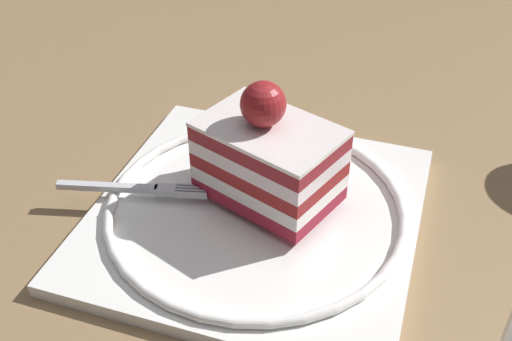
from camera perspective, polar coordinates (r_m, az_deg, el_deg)
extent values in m
plane|color=olive|center=(0.48, 3.83, -3.21)|extent=(2.40, 2.40, 0.00)
cube|color=white|center=(0.46, 0.00, -4.16)|extent=(0.26, 0.26, 0.01)
torus|color=white|center=(0.46, 0.00, -3.33)|extent=(0.24, 0.24, 0.01)
cube|color=maroon|center=(0.46, 1.16, -1.56)|extent=(0.10, 0.12, 0.01)
cube|color=white|center=(0.45, 1.18, -0.45)|extent=(0.10, 0.12, 0.01)
cube|color=maroon|center=(0.45, 1.20, 0.70)|extent=(0.10, 0.12, 0.01)
cube|color=white|center=(0.44, 1.22, 1.88)|extent=(0.10, 0.12, 0.01)
cube|color=maroon|center=(0.43, 1.24, 3.10)|extent=(0.10, 0.12, 0.01)
cube|color=white|center=(0.43, 1.25, 3.89)|extent=(0.10, 0.12, 0.00)
sphere|color=maroon|center=(0.42, 0.66, 6.14)|extent=(0.03, 0.03, 0.03)
cube|color=silver|center=(0.48, -13.59, -1.49)|extent=(0.02, 0.08, 0.00)
cube|color=silver|center=(0.47, -8.37, -1.77)|extent=(0.01, 0.02, 0.00)
cube|color=silver|center=(0.46, -6.05, -2.29)|extent=(0.01, 0.02, 0.00)
cube|color=silver|center=(0.46, -5.98, -2.03)|extent=(0.01, 0.02, 0.00)
cube|color=silver|center=(0.47, -5.92, -1.77)|extent=(0.01, 0.02, 0.00)
cube|color=silver|center=(0.47, -5.85, -1.51)|extent=(0.01, 0.02, 0.00)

